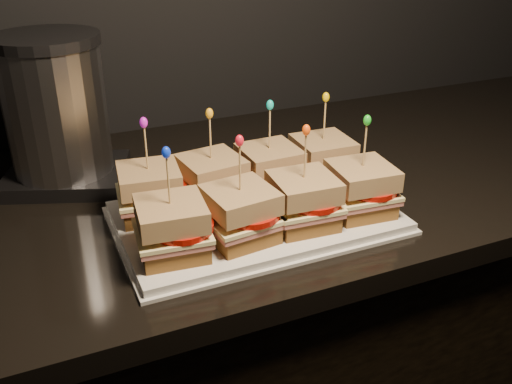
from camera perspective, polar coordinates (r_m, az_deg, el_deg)
name	(u,v)px	position (r m, az deg, el deg)	size (l,w,h in m)	color
cabinet	(259,371)	(1.36, 0.35, -17.43)	(2.25, 0.67, 0.90)	black
granite_slab	(260,186)	(1.08, 0.42, 0.56)	(2.29, 0.71, 0.04)	black
platter	(256,217)	(0.92, 0.00, -2.56)	(0.43, 0.27, 0.02)	white
platter_rim	(256,221)	(0.92, 0.00, -2.88)	(0.44, 0.28, 0.01)	white
sandwich_0_bread_bot	(152,207)	(0.92, -10.40, -1.50)	(0.09, 0.09, 0.03)	#5A3710
sandwich_0_ham	(151,198)	(0.91, -10.49, -0.58)	(0.10, 0.10, 0.01)	#BE5D53
sandwich_0_cheese	(150,194)	(0.91, -10.52, -0.19)	(0.10, 0.10, 0.01)	#FBEEA0
sandwich_0_tomato	(158,190)	(0.90, -9.74, 0.21)	(0.09, 0.09, 0.01)	#AF1208
sandwich_0_bread_top	(149,178)	(0.90, -10.67, 1.39)	(0.09, 0.09, 0.03)	brown
sandwich_0_pick	(146,151)	(0.88, -10.92, 4.08)	(0.00, 0.00, 0.09)	tan
sandwich_0_frill	(144,122)	(0.86, -11.18, 6.84)	(0.01, 0.01, 0.02)	#CA19D0
sandwich_1_bread_bot	(213,195)	(0.94, -4.36, -0.33)	(0.09, 0.09, 0.03)	#5A3710
sandwich_1_ham	(212,186)	(0.94, -4.40, 0.57)	(0.10, 0.10, 0.01)	#BE5D53
sandwich_1_cheese	(212,182)	(0.93, -4.41, 0.96)	(0.10, 0.10, 0.01)	#FBEEA0
sandwich_1_tomato	(220,179)	(0.93, -3.61, 1.36)	(0.09, 0.09, 0.01)	#AF1208
sandwich_1_bread_top	(212,167)	(0.92, -4.47, 2.51)	(0.09, 0.09, 0.03)	brown
sandwich_1_pick	(210,141)	(0.90, -4.57, 5.15)	(0.00, 0.00, 0.09)	tan
sandwich_1_frill	(209,113)	(0.89, -4.68, 7.85)	(0.01, 0.01, 0.02)	orange
sandwich_2_bread_bot	(269,184)	(0.98, 1.32, 0.77)	(0.09, 0.09, 0.03)	#5A3710
sandwich_2_ham	(269,176)	(0.97, 1.33, 1.65)	(0.10, 0.10, 0.01)	#BE5D53
sandwich_2_cheese	(269,172)	(0.97, 1.33, 2.02)	(0.10, 0.10, 0.01)	#FBEEA0
sandwich_2_tomato	(277,168)	(0.96, 2.13, 2.41)	(0.09, 0.09, 0.01)	#AF1208
sandwich_2_bread_top	(269,157)	(0.96, 1.35, 3.53)	(0.09, 0.09, 0.03)	brown
sandwich_2_pick	(270,131)	(0.94, 1.38, 6.09)	(0.00, 0.00, 0.09)	tan
sandwich_2_frill	(270,105)	(0.92, 1.41, 8.70)	(0.01, 0.01, 0.02)	#0FB7A5
sandwich_3_bread_bot	(321,174)	(1.02, 6.57, 1.78)	(0.09, 0.09, 0.03)	#5A3710
sandwich_3_ham	(322,166)	(1.01, 6.62, 2.63)	(0.10, 0.10, 0.01)	#BE5D53
sandwich_3_cheese	(322,162)	(1.01, 6.64, 2.99)	(0.10, 0.10, 0.01)	#FBEEA0
sandwich_3_tomato	(330,158)	(1.01, 7.42, 3.36)	(0.09, 0.09, 0.01)	#AF1208
sandwich_3_bread_top	(323,148)	(1.00, 6.72, 4.44)	(0.09, 0.09, 0.03)	brown
sandwich_3_pick	(324,123)	(0.98, 6.86, 6.90)	(0.00, 0.00, 0.09)	tan
sandwich_3_frill	(326,97)	(0.97, 7.01, 9.40)	(0.01, 0.01, 0.02)	#E5B805
sandwich_4_bread_bot	(173,245)	(0.82, -8.27, -5.30)	(0.09, 0.09, 0.03)	#5A3710
sandwich_4_ham	(173,235)	(0.81, -8.35, -4.30)	(0.10, 0.10, 0.01)	#BE5D53
sandwich_4_cheese	(172,231)	(0.80, -8.38, -3.87)	(0.10, 0.10, 0.01)	#FBEEA0
sandwich_4_tomato	(181,227)	(0.80, -7.47, -3.44)	(0.09, 0.09, 0.01)	#AF1208
sandwich_4_bread_top	(171,214)	(0.79, -8.51, -2.14)	(0.09, 0.09, 0.03)	brown
sandwich_4_pick	(169,184)	(0.77, -8.74, 0.84)	(0.00, 0.00, 0.09)	tan
sandwich_4_frill	(166,152)	(0.75, -8.98, 3.93)	(0.01, 0.01, 0.02)	#0E2ED3
sandwich_5_bread_bot	(241,230)	(0.84, -1.53, -3.86)	(0.09, 0.09, 0.03)	#5A3710
sandwich_5_ham	(241,221)	(0.83, -1.55, -2.88)	(0.10, 0.10, 0.01)	#BE5D53
sandwich_5_cheese	(241,216)	(0.83, -1.55, -2.46)	(0.10, 0.10, 0.01)	#FBEEA0
sandwich_5_tomato	(250,212)	(0.83, -0.63, -2.03)	(0.09, 0.09, 0.01)	#AF1208
sandwich_5_bread_top	(240,200)	(0.82, -1.58, -0.77)	(0.09, 0.09, 0.03)	brown
sandwich_5_pick	(240,171)	(0.80, -1.62, 2.15)	(0.00, 0.00, 0.09)	tan
sandwich_5_frill	(240,141)	(0.78, -1.66, 5.15)	(0.01, 0.01, 0.02)	red
sandwich_6_bread_bot	(303,217)	(0.88, 4.68, -2.48)	(0.09, 0.09, 0.03)	#5A3710
sandwich_6_ham	(303,207)	(0.87, 4.72, -1.53)	(0.10, 0.10, 0.01)	#BE5D53
sandwich_6_cheese	(303,203)	(0.87, 4.74, -1.13)	(0.10, 0.10, 0.01)	#FBEEA0
sandwich_6_tomato	(312,199)	(0.87, 5.64, -0.71)	(0.09, 0.09, 0.01)	#AF1208
sandwich_6_bread_top	(304,187)	(0.86, 4.81, 0.51)	(0.09, 0.09, 0.03)	brown
sandwich_6_pick	(305,159)	(0.84, 4.93, 3.32)	(0.00, 0.00, 0.09)	tan
sandwich_6_frill	(306,130)	(0.82, 5.05, 6.20)	(0.01, 0.01, 0.02)	#FB4E0D
sandwich_7_bread_bot	(359,204)	(0.93, 10.31, -1.21)	(0.09, 0.09, 0.03)	#5A3710
sandwich_7_ham	(360,195)	(0.92, 10.39, -0.30)	(0.10, 0.10, 0.01)	#BE5D53
sandwich_7_cheese	(361,191)	(0.92, 10.42, 0.09)	(0.10, 0.10, 0.01)	#FBEEA0
sandwich_7_tomato	(370,187)	(0.92, 11.29, 0.49)	(0.09, 0.09, 0.01)	#AF1208
sandwich_7_bread_top	(362,175)	(0.91, 10.57, 1.66)	(0.09, 0.09, 0.03)	brown
sandwich_7_pick	(365,148)	(0.89, 10.81, 4.33)	(0.00, 0.00, 0.09)	tan
sandwich_7_frill	(367,120)	(0.87, 11.07, 7.06)	(0.01, 0.01, 0.02)	green
appliance_base	(67,175)	(1.11, -18.38, 1.61)	(0.21, 0.17, 0.03)	#262628
appliance_body	(56,110)	(1.06, -19.36, 7.74)	(0.17, 0.17, 0.23)	silver
appliance_lid	(44,40)	(1.03, -20.40, 14.10)	(0.18, 0.18, 0.02)	#262628
appliance	(57,112)	(1.07, -19.32, 7.53)	(0.21, 0.17, 0.27)	silver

